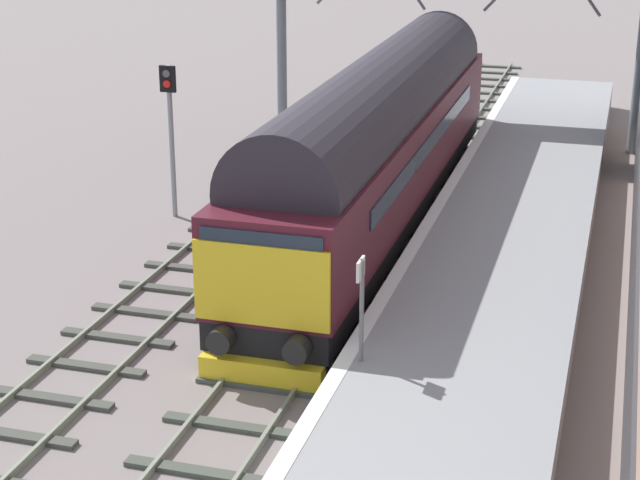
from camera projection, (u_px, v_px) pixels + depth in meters
ground_plane at (327, 297)px, 24.21m from camera, size 140.00×140.00×0.00m
track_main at (327, 295)px, 24.19m from camera, size 2.50×60.00×0.15m
track_adjacent_west at (182, 279)px, 25.13m from camera, size 2.50×60.00×0.15m
station_platform at (486, 294)px, 23.09m from camera, size 4.00×44.00×1.01m
diesel_locomotive at (379, 139)px, 27.88m from camera, size 2.74×19.25×4.68m
signal_post_mid at (170, 124)px, 28.76m from camera, size 0.44×0.22×4.23m
platform_number_sign at (361, 294)px, 18.48m from camera, size 0.10×0.44×1.92m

